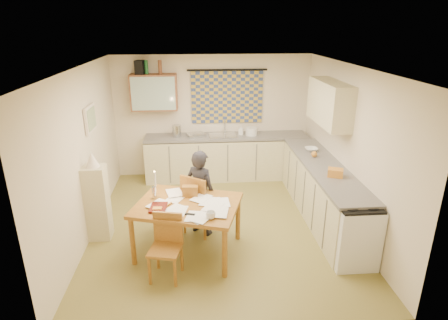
{
  "coord_description": "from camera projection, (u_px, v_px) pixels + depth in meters",
  "views": [
    {
      "loc": [
        -0.37,
        -5.34,
        3.08
      ],
      "look_at": [
        0.07,
        0.2,
        1.04
      ],
      "focal_mm": 30.0,
      "sensor_mm": 36.0,
      "label": 1
    }
  ],
  "objects": [
    {
      "name": "mixing_bowl",
      "position": [
        251.0,
        131.0,
        7.62
      ],
      "size": [
        0.25,
        0.25,
        0.16
      ],
      "primitive_type": "cylinder",
      "rotation": [
        0.0,
        0.0,
        -0.06
      ],
      "color": "white",
      "rests_on": "counter_back"
    },
    {
      "name": "bottle_green",
      "position": [
        146.0,
        67.0,
        7.15
      ],
      "size": [
        0.08,
        0.08,
        0.26
      ],
      "primitive_type": "cylinder",
      "rotation": [
        0.0,
        0.0,
        0.17
      ],
      "color": "#195926",
      "rests_on": "wall_cabinet"
    },
    {
      "name": "person",
      "position": [
        201.0,
        193.0,
        5.63
      ],
      "size": [
        0.8,
        0.79,
        1.35
      ],
      "primitive_type": "imported",
      "rotation": [
        0.0,
        0.0,
        2.52
      ],
      "color": "black",
      "rests_on": "floor"
    },
    {
      "name": "mug",
      "position": [
        211.0,
        215.0,
        4.72
      ],
      "size": [
        0.13,
        0.13,
        0.1
      ],
      "primitive_type": "imported",
      "rotation": [
        0.0,
        0.0,
        -0.03
      ],
      "color": "white",
      "rests_on": "dining_table"
    },
    {
      "name": "kettle",
      "position": [
        177.0,
        131.0,
        7.49
      ],
      "size": [
        0.22,
        0.22,
        0.24
      ],
      "primitive_type": "cylinder",
      "rotation": [
        0.0,
        0.0,
        0.27
      ],
      "color": "silver",
      "rests_on": "counter_back"
    },
    {
      "name": "fruit_orange",
      "position": [
        314.0,
        154.0,
        6.38
      ],
      "size": [
        0.1,
        0.1,
        0.1
      ],
      "primitive_type": "sphere",
      "color": "orange",
      "rests_on": "counter_right"
    },
    {
      "name": "floor",
      "position": [
        220.0,
        225.0,
        6.09
      ],
      "size": [
        4.0,
        4.5,
        0.02
      ],
      "primitive_type": "cube",
      "color": "olive",
      "rests_on": "ground"
    },
    {
      "name": "wall_cabinet",
      "position": [
        154.0,
        92.0,
        7.32
      ],
      "size": [
        0.9,
        0.34,
        0.7
      ],
      "primitive_type": "cube",
      "color": "brown",
      "rests_on": "wall_back"
    },
    {
      "name": "bottle_brown",
      "position": [
        160.0,
        67.0,
        7.17
      ],
      "size": [
        0.09,
        0.09,
        0.26
      ],
      "primitive_type": "cylinder",
      "rotation": [
        0.0,
        0.0,
        -0.29
      ],
      "color": "brown",
      "rests_on": "wall_cabinet"
    },
    {
      "name": "curtain_rod",
      "position": [
        227.0,
        70.0,
        7.4
      ],
      "size": [
        1.6,
        0.04,
        0.04
      ],
      "primitive_type": "cylinder",
      "rotation": [
        0.0,
        1.57,
        0.0
      ],
      "color": "black",
      "rests_on": "wall_back"
    },
    {
      "name": "dish_rack",
      "position": [
        196.0,
        135.0,
        7.55
      ],
      "size": [
        0.42,
        0.38,
        0.06
      ],
      "primitive_type": "cube",
      "rotation": [
        0.0,
        0.0,
        0.28
      ],
      "color": "silver",
      "rests_on": "counter_back"
    },
    {
      "name": "counter_right",
      "position": [
        322.0,
        191.0,
        6.2
      ],
      "size": [
        0.62,
        2.95,
        0.92
      ],
      "color": "#C8BD8B",
      "rests_on": "floor"
    },
    {
      "name": "speaker",
      "position": [
        140.0,
        67.0,
        7.14
      ],
      "size": [
        0.2,
        0.23,
        0.26
      ],
      "primitive_type": "cube",
      "rotation": [
        0.0,
        0.0,
        -0.21
      ],
      "color": "black",
      "rests_on": "wall_cabinet"
    },
    {
      "name": "wall_left",
      "position": [
        84.0,
        155.0,
        5.5
      ],
      "size": [
        0.02,
        4.5,
        2.5
      ],
      "primitive_type": "cube",
      "color": "beige",
      "rests_on": "floor"
    },
    {
      "name": "sink",
      "position": [
        223.0,
        138.0,
        7.62
      ],
      "size": [
        0.58,
        0.48,
        0.1
      ],
      "primitive_type": "cube",
      "rotation": [
        0.0,
        0.0,
        0.06
      ],
      "color": "silver",
      "rests_on": "counter_back"
    },
    {
      "name": "framed_print",
      "position": [
        90.0,
        119.0,
        5.72
      ],
      "size": [
        0.04,
        0.5,
        0.4
      ],
      "primitive_type": "cube",
      "color": "silver",
      "rests_on": "wall_left"
    },
    {
      "name": "eyeglasses",
      "position": [
        190.0,
        214.0,
        4.82
      ],
      "size": [
        0.14,
        0.08,
        0.02
      ],
      "primitive_type": "cube",
      "rotation": [
        0.0,
        0.0,
        -0.29
      ],
      "color": "black",
      "rests_on": "dining_table"
    },
    {
      "name": "chair_near",
      "position": [
        166.0,
        259.0,
        4.75
      ],
      "size": [
        0.46,
        0.46,
        0.84
      ],
      "rotation": [
        0.0,
        0.0,
        -0.23
      ],
      "color": "brown",
      "rests_on": "floor"
    },
    {
      "name": "tap",
      "position": [
        225.0,
        127.0,
        7.73
      ],
      "size": [
        0.04,
        0.04,
        0.28
      ],
      "primitive_type": "cylinder",
      "rotation": [
        0.0,
        0.0,
        -0.36
      ],
      "color": "silver",
      "rests_on": "counter_back"
    },
    {
      "name": "print_canvas",
      "position": [
        92.0,
        119.0,
        5.73
      ],
      "size": [
        0.01,
        0.42,
        0.32
      ],
      "primitive_type": "cube",
      "color": "beige",
      "rests_on": "wall_left"
    },
    {
      "name": "orange_bag",
      "position": [
        335.0,
        173.0,
        5.57
      ],
      "size": [
        0.26,
        0.23,
        0.12
      ],
      "primitive_type": "cube",
      "rotation": [
        0.0,
        0.0,
        -0.39
      ],
      "color": "orange",
      "rests_on": "counter_right"
    },
    {
      "name": "wall_right",
      "position": [
        349.0,
        148.0,
        5.8
      ],
      "size": [
        0.02,
        4.5,
        2.5
      ],
      "primitive_type": "cube",
      "color": "beige",
      "rests_on": "floor"
    },
    {
      "name": "candle",
      "position": [
        155.0,
        179.0,
        5.2
      ],
      "size": [
        0.03,
        0.03,
        0.22
      ],
      "primitive_type": "cylinder",
      "rotation": [
        0.0,
        0.0,
        -0.28
      ],
      "color": "white",
      "rests_on": "dining_table"
    },
    {
      "name": "papers",
      "position": [
        195.0,
        206.0,
        5.03
      ],
      "size": [
        1.14,
        1.11,
        0.02
      ],
      "rotation": [
        0.0,
        0.0,
        -0.3
      ],
      "color": "white",
      "rests_on": "dining_table"
    },
    {
      "name": "bowl",
      "position": [
        311.0,
        149.0,
        6.7
      ],
      "size": [
        0.25,
        0.25,
        0.06
      ],
      "primitive_type": "imported",
      "rotation": [
        0.0,
        0.0,
        0.05
      ],
      "color": "white",
      "rests_on": "counter_right"
    },
    {
      "name": "dining_table",
      "position": [
        188.0,
        227.0,
        5.25
      ],
      "size": [
        1.62,
        1.4,
        0.75
      ],
      "rotation": [
        0.0,
        0.0,
        -0.3
      ],
      "color": "brown",
      "rests_on": "floor"
    },
    {
      "name": "soap_bottle",
      "position": [
        241.0,
        130.0,
        7.65
      ],
      "size": [
        0.13,
        0.14,
        0.2
      ],
      "primitive_type": "imported",
      "rotation": [
        0.0,
        0.0,
        -0.27
      ],
      "color": "white",
      "rests_on": "counter_back"
    },
    {
      "name": "window_blind",
      "position": [
        227.0,
        97.0,
        7.61
      ],
      "size": [
        1.45,
        0.03,
        1.05
      ],
      "primitive_type": "cube",
      "color": "navy",
      "rests_on": "wall_back"
    },
    {
      "name": "candle_flame",
      "position": [
        154.0,
        172.0,
        5.12
      ],
      "size": [
        0.02,
        0.02,
        0.02
      ],
      "primitive_type": "sphere",
      "color": "#FFCC66",
      "rests_on": "dining_table"
    },
    {
      "name": "wall_front",
      "position": [
        237.0,
        229.0,
        3.54
      ],
      "size": [
        4.0,
        0.02,
        2.5
      ],
      "primitive_type": "cube",
      "color": "beige",
      "rests_on": "floor"
    },
    {
      "name": "chair_far",
      "position": [
        201.0,
        214.0,
        5.78
      ],
      "size": [
        0.62,
        0.62,
        0.98
      ],
      "rotation": [
        0.0,
        0.0,
        2.51
      ],
      "color": "brown",
      "rests_on": "floor"
    },
    {
      "name": "upper_cabinet_right",
      "position": [
        329.0,
        103.0,
        6.1
      ],
      "size": [
        0.34,
        1.3,
        0.7
      ],
      "primitive_type": "cube",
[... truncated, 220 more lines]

